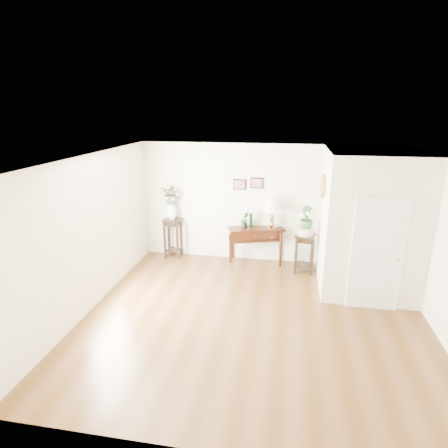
% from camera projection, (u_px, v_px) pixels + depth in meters
% --- Properties ---
extents(floor, '(6.00, 5.50, 0.02)m').
position_uv_depth(floor, '(254.00, 319.00, 6.61)').
color(floor, '#482D10').
rests_on(floor, ground).
extents(ceiling, '(6.00, 5.50, 0.02)m').
position_uv_depth(ceiling, '(258.00, 160.00, 5.77)').
color(ceiling, white).
rests_on(ceiling, ground).
extents(wall_back, '(6.00, 0.02, 2.80)m').
position_uv_depth(wall_back, '(267.00, 204.00, 8.77)').
color(wall_back, silver).
rests_on(wall_back, ground).
extents(wall_front, '(6.00, 0.02, 2.80)m').
position_uv_depth(wall_front, '(229.00, 344.00, 3.60)').
color(wall_front, silver).
rests_on(wall_front, ground).
extents(wall_left, '(0.02, 5.50, 2.80)m').
position_uv_depth(wall_left, '(89.00, 235.00, 6.69)').
color(wall_left, silver).
rests_on(wall_left, ground).
extents(partition, '(1.80, 1.95, 2.80)m').
position_uv_depth(partition, '(369.00, 221.00, 7.51)').
color(partition, silver).
rests_on(partition, floor).
extents(door, '(0.90, 0.05, 2.10)m').
position_uv_depth(door, '(377.00, 255.00, 6.67)').
color(door, silver).
rests_on(door, floor).
extents(art_print_left, '(0.30, 0.02, 0.25)m').
position_uv_depth(art_print_left, '(240.00, 185.00, 8.72)').
color(art_print_left, black).
rests_on(art_print_left, wall_back).
extents(art_print_right, '(0.30, 0.02, 0.25)m').
position_uv_depth(art_print_right, '(257.00, 183.00, 8.64)').
color(art_print_right, black).
rests_on(art_print_right, wall_back).
extents(wall_ornament, '(0.07, 0.51, 0.51)m').
position_uv_depth(wall_ornament, '(323.00, 186.00, 7.58)').
color(wall_ornament, '#AF6B29').
rests_on(wall_ornament, partition).
extents(console_table, '(1.37, 0.82, 0.87)m').
position_uv_depth(console_table, '(256.00, 245.00, 8.93)').
color(console_table, black).
rests_on(console_table, floor).
extents(table_lamp, '(0.44, 0.44, 0.73)m').
position_uv_depth(table_lamp, '(272.00, 214.00, 8.64)').
color(table_lamp, '#A8763E').
rests_on(table_lamp, console_table).
extents(green_vase, '(0.08, 0.08, 0.34)m').
position_uv_depth(green_vase, '(251.00, 220.00, 8.77)').
color(green_vase, black).
rests_on(green_vase, console_table).
extents(potted_plant, '(0.24, 0.21, 0.36)m').
position_uv_depth(potted_plant, '(245.00, 220.00, 8.79)').
color(potted_plant, '#28562A').
rests_on(potted_plant, console_table).
extents(plant_stand_a, '(0.45, 0.45, 0.97)m').
position_uv_depth(plant_stand_a, '(173.00, 238.00, 9.25)').
color(plant_stand_a, black).
rests_on(plant_stand_a, floor).
extents(porcelain_vase, '(0.31, 0.31, 0.43)m').
position_uv_depth(porcelain_vase, '(172.00, 210.00, 9.04)').
color(porcelain_vase, silver).
rests_on(porcelain_vase, plant_stand_a).
extents(lily_arrangement, '(0.54, 0.50, 0.50)m').
position_uv_depth(lily_arrangement, '(171.00, 193.00, 8.91)').
color(lily_arrangement, '#28562A').
rests_on(lily_arrangement, porcelain_vase).
extents(plant_stand_b, '(0.49, 0.49, 0.88)m').
position_uv_depth(plant_stand_b, '(304.00, 253.00, 8.42)').
color(plant_stand_b, black).
rests_on(plant_stand_b, floor).
extents(ceramic_bowl, '(0.42, 0.42, 0.17)m').
position_uv_depth(ceramic_bowl, '(306.00, 231.00, 8.26)').
color(ceramic_bowl, beige).
rests_on(ceramic_bowl, plant_stand_b).
extents(narcissus, '(0.32, 0.32, 0.53)m').
position_uv_depth(narcissus, '(306.00, 218.00, 8.17)').
color(narcissus, '#28562A').
rests_on(narcissus, ceramic_bowl).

